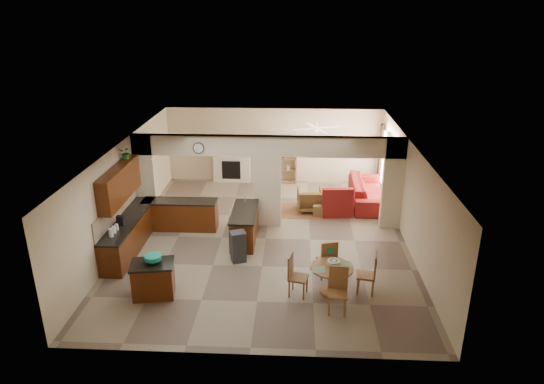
{
  "coord_description": "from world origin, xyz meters",
  "views": [
    {
      "loc": [
        0.81,
        -12.58,
        6.31
      ],
      "look_at": [
        0.17,
        0.3,
        1.34
      ],
      "focal_mm": 32.0,
      "sensor_mm": 36.0,
      "label": 1
    }
  ],
  "objects_px": {
    "kitchen_island": "(153,279)",
    "sofa": "(368,192)",
    "dining_table": "(332,275)",
    "armchair": "(310,200)"
  },
  "relations": [
    {
      "from": "kitchen_island",
      "to": "armchair",
      "type": "distance_m",
      "value": 6.41
    },
    {
      "from": "sofa",
      "to": "armchair",
      "type": "relative_size",
      "value": 3.43
    },
    {
      "from": "kitchen_island",
      "to": "dining_table",
      "type": "height_order",
      "value": "kitchen_island"
    },
    {
      "from": "dining_table",
      "to": "sofa",
      "type": "bearing_deg",
      "value": 74.24
    },
    {
      "from": "kitchen_island",
      "to": "armchair",
      "type": "bearing_deg",
      "value": 45.14
    },
    {
      "from": "dining_table",
      "to": "kitchen_island",
      "type": "bearing_deg",
      "value": -175.7
    },
    {
      "from": "sofa",
      "to": "armchair",
      "type": "bearing_deg",
      "value": 111.65
    },
    {
      "from": "kitchen_island",
      "to": "sofa",
      "type": "xyz_separation_m",
      "value": [
        5.71,
        5.96,
        -0.01
      ]
    },
    {
      "from": "kitchen_island",
      "to": "dining_table",
      "type": "relative_size",
      "value": 1.06
    },
    {
      "from": "dining_table",
      "to": "armchair",
      "type": "bearing_deg",
      "value": 94.54
    }
  ]
}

